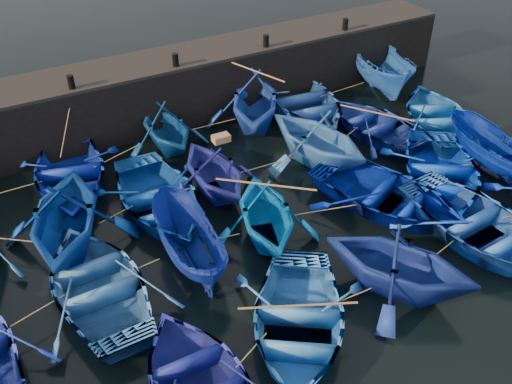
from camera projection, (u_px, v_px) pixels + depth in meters
ground at (308, 268)px, 16.76m from camera, size 120.00×120.00×0.00m
quay_wall at (170, 89)px, 23.43m from camera, size 26.00×2.50×2.50m
quay_top at (167, 59)px, 22.65m from camera, size 26.00×2.50×0.12m
bollard_1 at (71, 82)px, 20.28m from camera, size 0.24×0.24×0.50m
bollard_2 at (175, 60)px, 21.83m from camera, size 0.24×0.24×0.50m
bollard_3 at (266, 41)px, 23.39m from camera, size 0.24×0.24×0.50m
bollard_4 at (345, 24)px, 24.94m from camera, size 0.24×0.24×0.50m
boat_1 at (69, 174)px, 19.71m from camera, size 4.68×5.81×1.07m
boat_2 at (166, 127)px, 21.51m from camera, size 3.16×3.66×1.92m
boat_3 at (255, 99)px, 22.81m from camera, size 5.72×5.93×2.40m
boat_4 at (303, 100)px, 24.05m from camera, size 4.74×6.18×1.19m
boat_5 at (381, 69)px, 25.61m from camera, size 3.45×5.56×2.02m
boat_7 at (65, 215)px, 16.78m from camera, size 5.48×5.85×2.47m
boat_8 at (159, 198)px, 18.60m from camera, size 3.82×5.28×1.08m
boat_9 at (214, 169)px, 19.12m from camera, size 3.31×3.83×2.01m
boat_10 at (318, 136)px, 20.57m from camera, size 4.76×5.21×2.32m
boat_11 at (375, 124)px, 22.69m from camera, size 3.79×4.89×0.94m
boat_12 at (439, 117)px, 23.02m from camera, size 5.56×6.28×1.08m
boat_14 at (98, 284)px, 15.50m from camera, size 3.82×5.22×1.06m
boat_15 at (188, 243)px, 16.47m from camera, size 1.72×4.11×1.56m
boat_16 at (265, 213)px, 17.22m from camera, size 4.36×4.70×2.04m
boat_17 at (388, 195)px, 18.71m from camera, size 5.66×6.47×1.12m
boat_18 at (441, 173)px, 19.75m from camera, size 6.17×6.61×1.12m
boat_19 at (491, 152)px, 20.40m from camera, size 1.60×4.13×1.59m
boat_22 at (297, 320)px, 14.47m from camera, size 5.79×6.18×1.04m
boat_23 at (400, 262)px, 15.35m from camera, size 5.38×5.54×2.22m
boat_24 at (481, 226)px, 17.38m from camera, size 4.43×5.89×1.16m
wooden_crate at (221, 138)px, 18.57m from camera, size 0.57×0.35×0.24m
mooring_ropes at (226, 163)px, 19.71m from camera, size 18.57×11.99×2.10m
loose_oars at (302, 153)px, 18.80m from camera, size 10.41×12.11×1.52m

